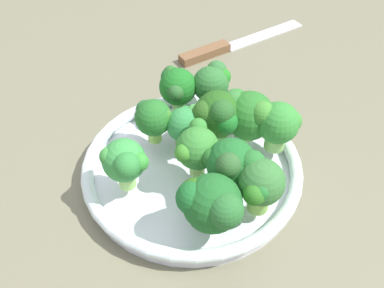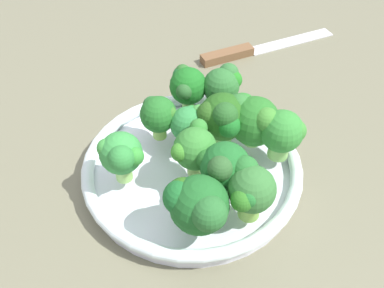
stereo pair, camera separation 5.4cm
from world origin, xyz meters
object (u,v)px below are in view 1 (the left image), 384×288
broccoli_floret_10 (177,86)px  broccoli_floret_11 (212,84)px  broccoli_floret_4 (124,162)px  broccoli_floret_6 (210,203)px  broccoli_floret_1 (259,182)px  broccoli_floret_3 (196,148)px  broccoli_floret_0 (218,115)px  broccoli_floret_7 (153,117)px  bowl (192,168)px  broccoli_floret_2 (277,123)px  broccoli_floret_9 (185,124)px  broccoli_floret_5 (230,164)px  knife (227,46)px  broccoli_floret_8 (246,113)px

broccoli_floret_10 → broccoli_floret_11: bearing=-142.6°
broccoli_floret_4 → broccoli_floret_6: size_ratio=0.92×
broccoli_floret_1 → broccoli_floret_6: same height
broccoli_floret_4 → broccoli_floret_10: size_ratio=1.01×
broccoli_floret_3 → broccoli_floret_6: 8.22cm
broccoli_floret_0 → broccoli_floret_6: broccoli_floret_0 is taller
broccoli_floret_3 → broccoli_floret_4: same height
broccoli_floret_7 → broccoli_floret_10: bearing=-83.5°
broccoli_floret_7 → bowl: bearing=172.8°
broccoli_floret_0 → broccoli_floret_2: 7.48cm
bowl → broccoli_floret_9: bearing=-43.2°
broccoli_floret_3 → broccoli_floret_4: bearing=48.3°
broccoli_floret_7 → broccoli_floret_9: size_ratio=1.13×
broccoli_floret_0 → broccoli_floret_3: size_ratio=1.06×
broccoli_floret_6 → broccoli_floret_4: bearing=1.2°
broccoli_floret_5 → broccoli_floret_11: broccoli_floret_5 is taller
broccoli_floret_1 → broccoli_floret_3: (8.70, -1.01, -0.23)cm
broccoli_floret_0 → knife: 27.50cm
knife → broccoli_floret_10: bearing=99.6°
broccoli_floret_0 → broccoli_floret_2: (-6.96, -2.74, -0.03)cm
broccoli_floret_2 → broccoli_floret_9: broccoli_floret_2 is taller
broccoli_floret_6 → broccoli_floret_7: (13.21, -8.28, -0.40)cm
broccoli_floret_1 → broccoli_floret_11: bearing=-43.8°
broccoli_floret_9 → broccoli_floret_11: broccoli_floret_11 is taller
bowl → broccoli_floret_10: broccoli_floret_10 is taller
broccoli_floret_0 → broccoli_floret_7: 8.25cm
broccoli_floret_2 → broccoli_floret_10: (14.73, 0.49, 0.15)cm
broccoli_floret_2 → broccoli_floret_8: 4.29cm
broccoli_floret_2 → knife: bearing=-49.2°
broccoli_floret_5 → knife: 35.90cm
broccoli_floret_0 → broccoli_floret_8: bearing=-135.4°
broccoli_floret_1 → broccoli_floret_4: bearing=20.4°
broccoli_floret_11 → broccoli_floret_7: bearing=71.6°
broccoli_floret_0 → broccoli_floret_3: bearing=96.3°
broccoli_floret_6 → broccoli_floret_7: broccoli_floret_6 is taller
broccoli_floret_3 → broccoli_floret_7: broccoli_floret_3 is taller
broccoli_floret_3 → broccoli_floret_9: size_ratio=1.23×
broccoli_floret_7 → broccoli_floret_4: bearing=103.6°
broccoli_floret_4 → bowl: bearing=-118.9°
broccoli_floret_2 → broccoli_floret_3: size_ratio=1.01×
broccoli_floret_1 → broccoli_floret_10: bearing=-29.5°
broccoli_floret_2 → knife: broccoli_floret_2 is taller
broccoli_floret_0 → broccoli_floret_10: bearing=-16.1°
broccoli_floret_3 → broccoli_floret_9: 5.57cm
broccoli_floret_5 → broccoli_floret_6: size_ratio=0.98×
bowl → broccoli_floret_8: bearing=-113.6°
broccoli_floret_7 → broccoli_floret_2: bearing=-153.2°
broccoli_floret_6 → broccoli_floret_11: (10.05, -17.82, 0.11)cm
broccoli_floret_7 → broccoli_floret_10: size_ratio=0.91×
broccoli_floret_0 → broccoli_floret_4: (4.96, 12.83, 0.18)cm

